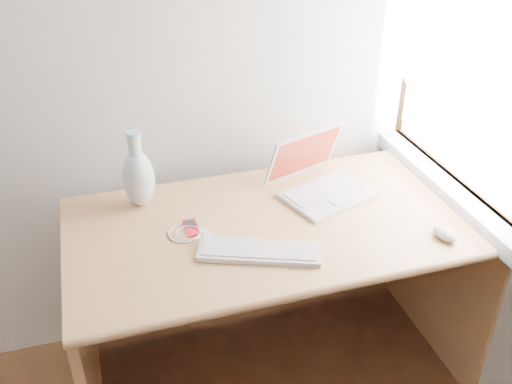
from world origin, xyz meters
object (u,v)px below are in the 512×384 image
object	(u,v)px
desk	(271,256)
laptop	(324,179)
vase	(138,176)
external_keyboard	(259,251)

from	to	relation	value
desk	laptop	size ratio (longest dim) A/B	3.92
laptop	vase	xyz separation A→B (m)	(-0.67, 0.10, 0.07)
desk	external_keyboard	bearing A→B (deg)	-116.98
desk	laptop	bearing A→B (deg)	12.88
desk	laptop	xyz separation A→B (m)	(0.22, 0.05, 0.28)
desk	vase	size ratio (longest dim) A/B	5.07
laptop	external_keyboard	bearing A→B (deg)	-158.02
desk	vase	world-z (taller)	vase
external_keyboard	laptop	bearing A→B (deg)	62.43
laptop	vase	bearing A→B (deg)	152.40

